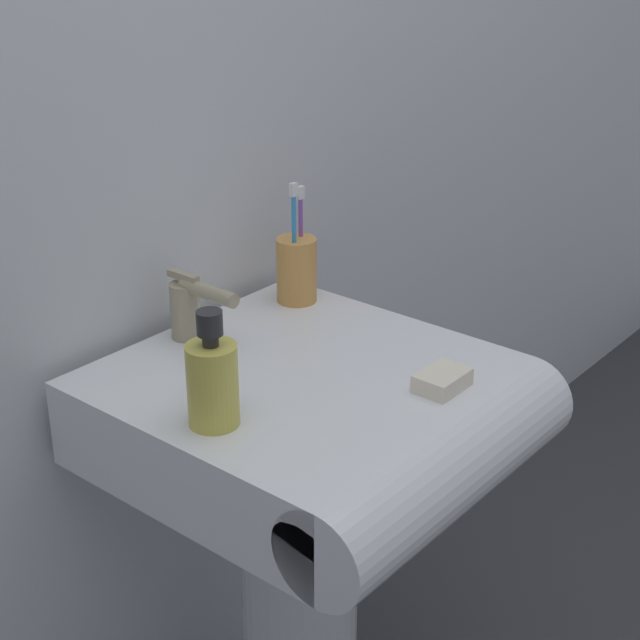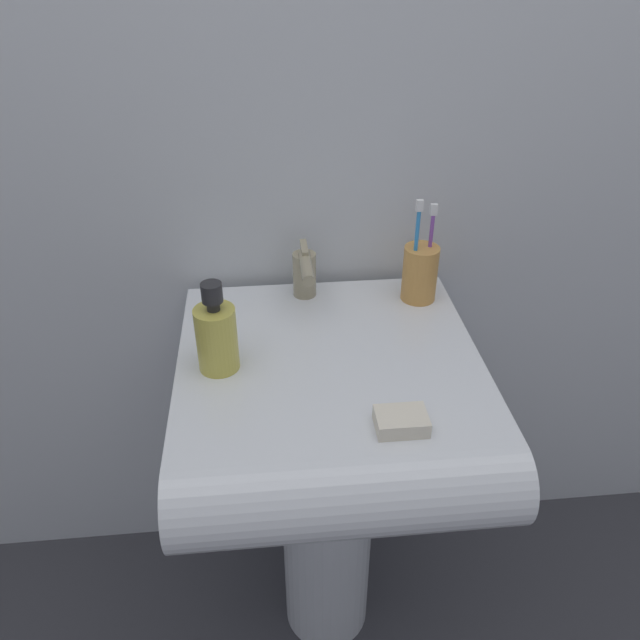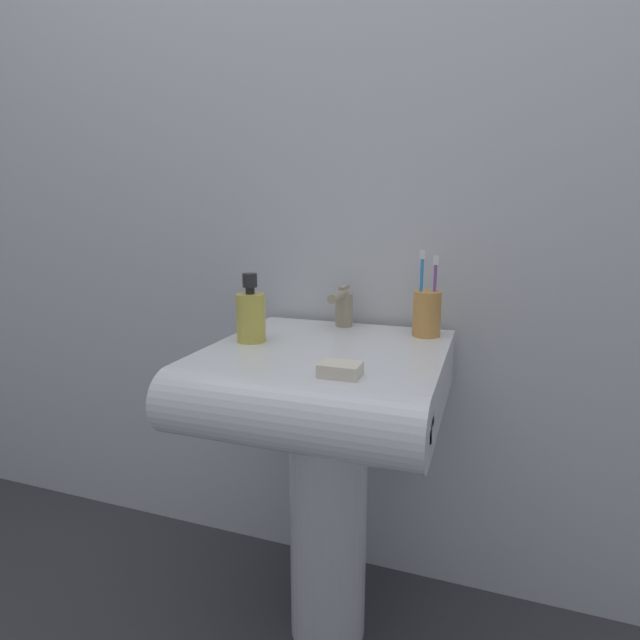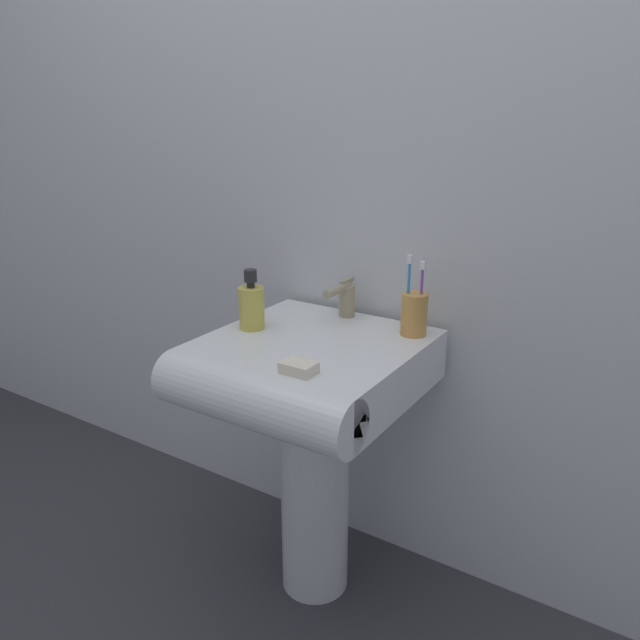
% 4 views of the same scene
% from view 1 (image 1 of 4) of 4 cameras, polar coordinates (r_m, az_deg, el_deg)
% --- Properties ---
extents(sink_pedestal, '(0.18, 0.18, 0.59)m').
position_cam_1_polar(sink_pedestal, '(1.59, -1.19, -16.60)').
color(sink_pedestal, white).
rests_on(sink_pedestal, ground).
extents(sink_basin, '(0.49, 0.53, 0.13)m').
position_cam_1_polar(sink_basin, '(1.35, 0.29, -5.89)').
color(sink_basin, white).
rests_on(sink_basin, sink_pedestal).
extents(faucet, '(0.04, 0.13, 0.10)m').
position_cam_1_polar(faucet, '(1.43, -7.56, 0.84)').
color(faucet, tan).
rests_on(faucet, sink_basin).
extents(toothbrush_cup, '(0.06, 0.06, 0.20)m').
position_cam_1_polar(toothbrush_cup, '(1.55, -1.37, 3.01)').
color(toothbrush_cup, '#D19347').
rests_on(toothbrush_cup, sink_basin).
extents(soap_bottle, '(0.06, 0.06, 0.15)m').
position_cam_1_polar(soap_bottle, '(1.20, -6.28, -3.53)').
color(soap_bottle, gold).
rests_on(soap_bottle, sink_basin).
extents(bar_soap, '(0.07, 0.05, 0.02)m').
position_cam_1_polar(bar_soap, '(1.31, 7.12, -3.50)').
color(bar_soap, silver).
rests_on(bar_soap, sink_basin).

